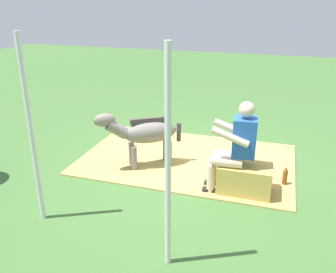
% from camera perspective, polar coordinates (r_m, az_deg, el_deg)
% --- Properties ---
extents(ground_plane, '(24.00, 24.00, 0.00)m').
position_cam_1_polar(ground_plane, '(5.84, 3.02, -4.64)').
color(ground_plane, '#426B33').
extents(hay_patch, '(3.40, 2.23, 0.02)m').
position_cam_1_polar(hay_patch, '(6.05, 3.01, -3.54)').
color(hay_patch, tan).
rests_on(hay_patch, ground).
extents(hay_bale, '(0.72, 0.43, 0.42)m').
position_cam_1_polar(hay_bale, '(5.11, 11.88, -6.54)').
color(hay_bale, tan).
rests_on(hay_bale, ground).
extents(person_seated, '(0.68, 0.45, 1.30)m').
position_cam_1_polar(person_seated, '(4.90, 10.46, -1.24)').
color(person_seated, beige).
rests_on(person_seated, ground).
extents(pony_standing, '(1.18, 0.91, 0.93)m').
position_cam_1_polar(pony_standing, '(5.61, -3.73, 0.55)').
color(pony_standing, slate).
rests_on(pony_standing, ground).
extents(soda_bottle, '(0.07, 0.07, 0.30)m').
position_cam_1_polar(soda_bottle, '(5.47, 17.78, -5.94)').
color(soda_bottle, brown).
rests_on(soda_bottle, ground).
extents(tent_pole_left, '(0.06, 0.06, 2.21)m').
position_cam_1_polar(tent_pole_left, '(3.35, -0.02, -4.36)').
color(tent_pole_left, silver).
rests_on(tent_pole_left, ground).
extents(tent_pole_right, '(0.06, 0.06, 2.21)m').
position_cam_1_polar(tent_pole_right, '(4.36, -20.54, 0.47)').
color(tent_pole_right, silver).
rests_on(tent_pole_right, ground).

